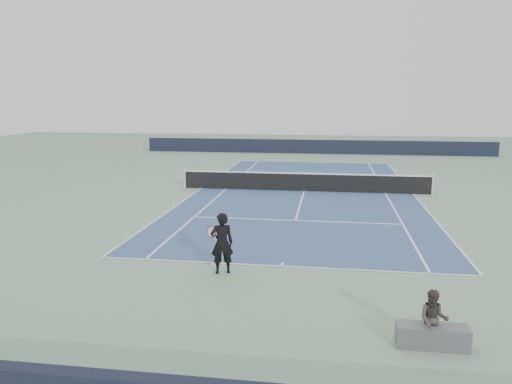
# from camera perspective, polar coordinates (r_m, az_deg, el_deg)

# --- Properties ---
(ground) EXTENTS (80.00, 80.00, 0.00)m
(ground) POSITION_cam_1_polar(r_m,az_deg,el_deg) (26.01, 5.52, 0.09)
(ground) COLOR gray
(court_surface) EXTENTS (10.97, 23.77, 0.01)m
(court_surface) POSITION_cam_1_polar(r_m,az_deg,el_deg) (26.01, 5.52, 0.10)
(court_surface) COLOR #35527E
(court_surface) RESTS_ON ground
(tennis_net) EXTENTS (12.90, 0.10, 1.07)m
(tennis_net) POSITION_cam_1_polar(r_m,az_deg,el_deg) (25.92, 5.54, 1.18)
(tennis_net) COLOR silver
(tennis_net) RESTS_ON ground
(windscreen_far) EXTENTS (30.00, 0.25, 1.20)m
(windscreen_far) POSITION_cam_1_polar(r_m,az_deg,el_deg) (43.64, 6.81, 5.16)
(windscreen_far) COLOR black
(windscreen_far) RESTS_ON ground
(tennis_player) EXTENTS (0.83, 0.65, 1.71)m
(tennis_player) POSITION_cam_1_polar(r_m,az_deg,el_deg) (13.78, -3.92, -5.84)
(tennis_player) COLOR black
(tennis_player) RESTS_ON ground
(tennis_ball) EXTENTS (0.06, 0.06, 0.06)m
(tennis_ball) POSITION_cam_1_polar(r_m,az_deg,el_deg) (13.40, -3.12, -10.05)
(tennis_ball) COLOR yellow
(tennis_ball) RESTS_ON ground
(spectator_bench) EXTENTS (1.43, 0.70, 1.17)m
(spectator_bench) POSITION_cam_1_polar(r_m,az_deg,el_deg) (10.58, 19.55, -14.37)
(spectator_bench) COLOR #59595E
(spectator_bench) RESTS_ON ground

